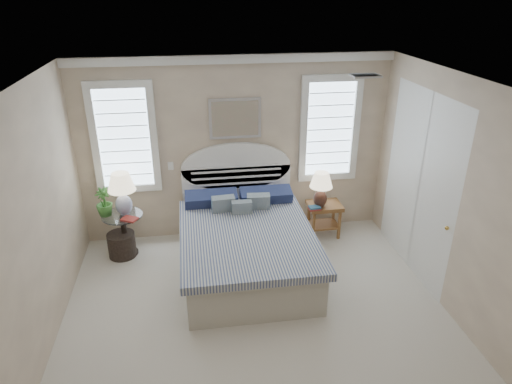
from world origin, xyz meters
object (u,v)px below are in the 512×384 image
object	(u,v)px
side_table_left	(124,230)
nightstand_right	(324,213)
lamp_left	(122,189)
bed	(245,242)
floor_pot	(122,245)
lamp_right	(321,186)

from	to	relation	value
side_table_left	nightstand_right	size ratio (longest dim) A/B	1.19
side_table_left	nightstand_right	distance (m)	2.95
lamp_left	bed	bearing A→B (deg)	-21.22
floor_pot	lamp_left	distance (m)	0.84
bed	lamp_left	bearing A→B (deg)	158.78
side_table_left	lamp_right	bearing A→B (deg)	0.87
nightstand_right	floor_pot	xyz separation A→B (m)	(-3.00, -0.14, -0.21)
nightstand_right	lamp_left	distance (m)	2.98
nightstand_right	floor_pot	world-z (taller)	nightstand_right
side_table_left	floor_pot	bearing A→B (deg)	-142.27
side_table_left	floor_pot	world-z (taller)	side_table_left
bed	nightstand_right	size ratio (longest dim) A/B	4.29
floor_pot	side_table_left	bearing A→B (deg)	37.73
lamp_left	nightstand_right	bearing A→B (deg)	1.30
lamp_right	lamp_left	bearing A→B (deg)	-179.80
side_table_left	floor_pot	xyz separation A→B (m)	(-0.05, -0.04, -0.21)
bed	nightstand_right	bearing A→B (deg)	28.03
side_table_left	lamp_left	size ratio (longest dim) A/B	1.02
floor_pot	bed	bearing A→B (deg)	-17.95
side_table_left	floor_pot	distance (m)	0.22
lamp_left	lamp_right	size ratio (longest dim) A/B	1.13
side_table_left	lamp_left	world-z (taller)	lamp_left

